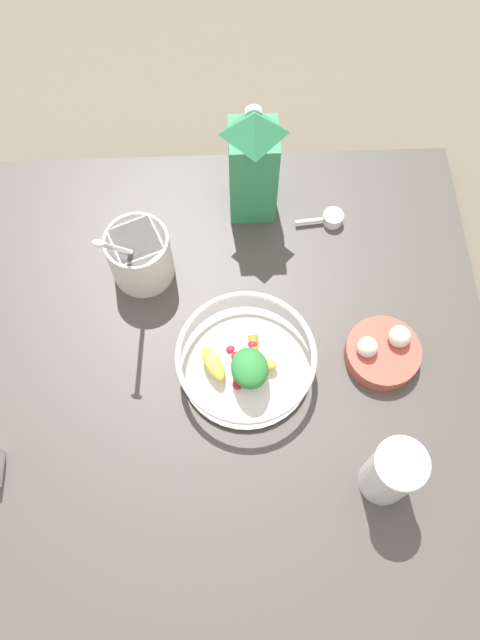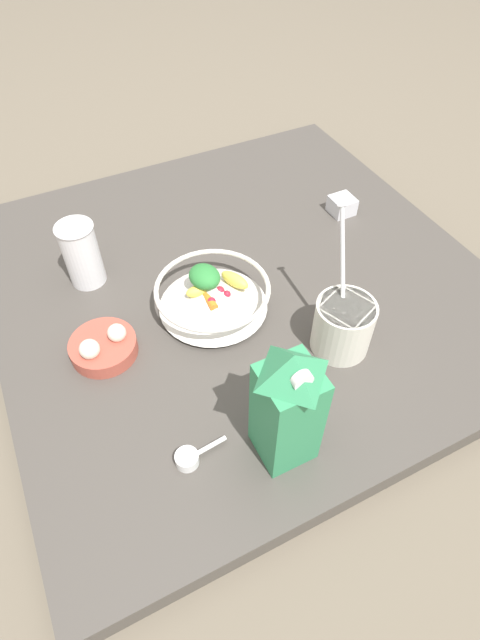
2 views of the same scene
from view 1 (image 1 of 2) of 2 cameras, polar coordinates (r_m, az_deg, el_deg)
ground_plane at (r=1.10m, az=-4.12°, el=-8.26°), size 6.00×6.00×0.00m
countertop at (r=1.08m, az=-4.21°, el=-7.90°), size 1.03×1.03×0.05m
fruit_bowl at (r=1.03m, az=0.53°, el=-3.70°), size 0.23×0.23×0.09m
milk_carton at (r=1.13m, az=1.20°, el=14.11°), size 0.08×0.08×0.25m
yogurt_tub at (r=1.11m, az=-9.18°, el=5.94°), size 0.11×0.16×0.26m
drinking_cup at (r=0.97m, az=13.73°, el=-13.38°), size 0.08×0.08×0.15m
measuring_scoop at (r=1.21m, az=8.30°, el=9.18°), size 0.09×0.04×0.02m
garlic_bowl at (r=1.09m, az=12.92°, el=-2.80°), size 0.13×0.13×0.06m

